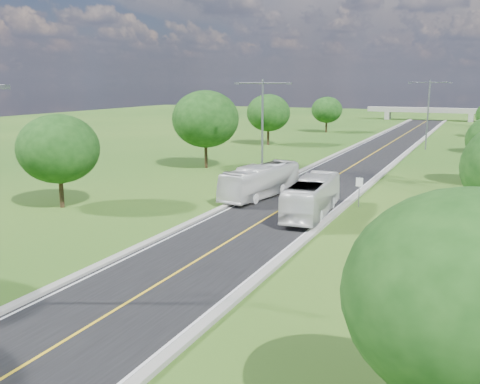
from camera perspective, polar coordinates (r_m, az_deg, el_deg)
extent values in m
plane|color=#1E4B15|center=(65.61, 12.27, 2.91)|extent=(260.00, 260.00, 0.00)
cube|color=black|center=(71.42, 13.34, 3.59)|extent=(8.00, 150.00, 0.06)
cube|color=gray|center=(72.36, 10.05, 3.90)|extent=(0.50, 150.00, 0.22)
cube|color=gray|center=(70.70, 16.72, 3.40)|extent=(0.50, 150.00, 0.22)
cylinder|color=slate|center=(43.14, 12.58, 0.00)|extent=(0.08, 0.08, 2.40)
cube|color=white|center=(42.96, 12.62, 1.03)|extent=(0.55, 0.04, 0.70)
cube|color=gray|center=(145.61, 15.48, 7.88)|extent=(1.20, 3.00, 2.00)
cube|color=gray|center=(143.68, 23.41, 7.30)|extent=(1.20, 3.00, 2.00)
cube|color=gray|center=(144.21, 19.46, 8.24)|extent=(30.00, 3.00, 1.20)
cube|color=slate|center=(23.13, -23.96, 10.19)|extent=(0.50, 0.25, 0.18)
cylinder|color=slate|center=(52.54, 2.39, 6.53)|extent=(0.22, 0.22, 10.00)
cylinder|color=slate|center=(52.88, 1.00, 11.56)|extent=(2.80, 0.12, 0.12)
cylinder|color=slate|center=(51.81, 3.90, 11.53)|extent=(2.80, 0.12, 0.12)
cube|color=slate|center=(53.41, -0.30, 11.51)|extent=(0.50, 0.25, 0.18)
cube|color=slate|center=(51.35, 5.28, 11.45)|extent=(0.50, 0.25, 0.18)
cylinder|color=slate|center=(81.88, 19.39, 7.75)|extent=(0.22, 0.22, 10.00)
cylinder|color=slate|center=(81.89, 18.62, 11.03)|extent=(2.80, 0.12, 0.12)
cylinder|color=slate|center=(81.62, 20.61, 10.90)|extent=(2.80, 0.12, 0.12)
cube|color=slate|center=(82.05, 17.70, 11.05)|extent=(0.50, 0.25, 0.18)
cube|color=slate|center=(81.52, 21.53, 10.79)|extent=(0.50, 0.25, 0.18)
cylinder|color=black|center=(44.20, -18.52, 0.14)|extent=(0.36, 0.36, 2.70)
ellipsoid|color=#13390F|center=(43.69, -18.80, 4.39)|extent=(6.30, 6.30, 5.36)
cylinder|color=black|center=(61.27, -3.65, 4.08)|extent=(0.36, 0.36, 3.24)
ellipsoid|color=#13390F|center=(60.87, -3.69, 7.78)|extent=(7.56, 7.56, 6.43)
cylinder|color=black|center=(83.75, 3.02, 6.02)|extent=(0.36, 0.36, 2.88)
ellipsoid|color=#13390F|center=(83.47, 3.05, 8.43)|extent=(6.72, 6.72, 5.71)
cylinder|color=black|center=(105.63, 9.19, 6.98)|extent=(0.36, 0.36, 2.52)
ellipsoid|color=#13390F|center=(105.42, 9.25, 8.65)|extent=(5.88, 5.88, 5.00)
ellipsoid|color=#13390F|center=(14.30, 23.50, -10.29)|extent=(6.30, 6.30, 5.36)
imported|color=white|center=(39.61, 7.70, -0.50)|extent=(3.10, 10.08, 2.77)
imported|color=white|center=(45.54, 2.23, 1.19)|extent=(3.70, 10.13, 2.76)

